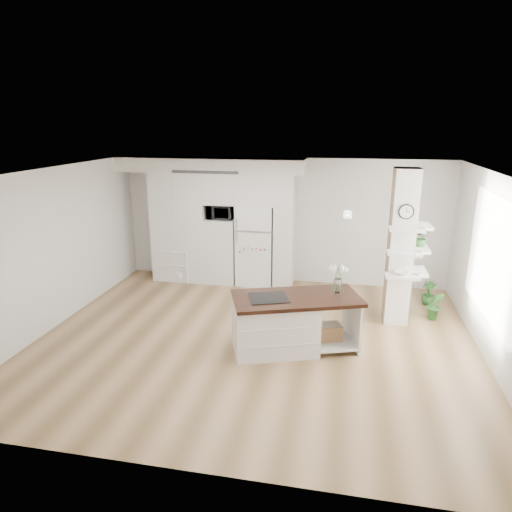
{
  "coord_description": "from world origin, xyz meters",
  "views": [
    {
      "loc": [
        1.33,
        -6.62,
        3.42
      ],
      "look_at": [
        -0.17,
        0.9,
        1.15
      ],
      "focal_mm": 32.0,
      "sensor_mm": 36.0,
      "label": 1
    }
  ],
  "objects_px": {
    "refrigerator": "(256,245)",
    "floor_plant_a": "(435,306)",
    "kitchen_island": "(282,322)",
    "bookshelf": "(179,267)"
  },
  "relations": [
    {
      "from": "refrigerator",
      "to": "kitchen_island",
      "type": "height_order",
      "value": "refrigerator"
    },
    {
      "from": "kitchen_island",
      "to": "floor_plant_a",
      "type": "height_order",
      "value": "kitchen_island"
    },
    {
      "from": "refrigerator",
      "to": "kitchen_island",
      "type": "bearing_deg",
      "value": -71.15
    },
    {
      "from": "refrigerator",
      "to": "bookshelf",
      "type": "height_order",
      "value": "refrigerator"
    },
    {
      "from": "refrigerator",
      "to": "floor_plant_a",
      "type": "relative_size",
      "value": 3.29
    },
    {
      "from": "floor_plant_a",
      "to": "refrigerator",
      "type": "bearing_deg",
      "value": 160.11
    },
    {
      "from": "refrigerator",
      "to": "floor_plant_a",
      "type": "bearing_deg",
      "value": -19.89
    },
    {
      "from": "refrigerator",
      "to": "floor_plant_a",
      "type": "distance_m",
      "value": 3.8
    },
    {
      "from": "kitchen_island",
      "to": "bookshelf",
      "type": "relative_size",
      "value": 2.99
    },
    {
      "from": "refrigerator",
      "to": "bookshelf",
      "type": "bearing_deg",
      "value": -173.82
    }
  ]
}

